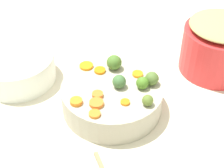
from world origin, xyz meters
The scene contains 18 objects.
tabletop centered at (0.00, 0.00, 0.01)m, with size 2.40×2.40×0.02m, color beige.
serving_bowl_carrots centered at (0.02, -0.06, 0.06)m, with size 0.28×0.28×0.08m, color #B5AE9B.
metal_pot centered at (-0.35, -0.12, 0.09)m, with size 0.22×0.22×0.14m, color red.
stuffing_mound centered at (-0.35, -0.12, 0.18)m, with size 0.20×0.20×0.03m, color tan.
carrot_slice_0 centered at (0.03, -0.13, 0.10)m, with size 0.03×0.03×0.01m, color orange.
carrot_slice_1 centered at (0.07, -0.03, 0.10)m, with size 0.03×0.03×0.01m, color orange.
carrot_slice_2 centered at (0.08, -0.01, 0.10)m, with size 0.04×0.04×0.01m, color orange.
carrot_slice_3 centered at (0.06, -0.17, 0.10)m, with size 0.04×0.04×0.01m, color orange.
carrot_slice_4 centered at (0.01, 0.01, 0.10)m, with size 0.02×0.02×0.01m, color orange.
carrot_slice_5 centered at (-0.07, -0.08, 0.10)m, with size 0.03×0.03×0.01m, color orange.
carrot_slice_6 centered at (0.09, 0.03, 0.10)m, with size 0.03×0.03×0.01m, color orange.
carrot_slice_7 centered at (0.13, -0.03, 0.10)m, with size 0.03×0.03×0.01m, color orange.
brussels_sprout_0 centered at (-0.06, -0.03, 0.11)m, with size 0.03×0.03×0.03m, color #4D8126.
brussels_sprout_1 centered at (-0.01, -0.13, 0.12)m, with size 0.04×0.04×0.04m, color #4B742B.
brussels_sprout_2 centered at (-0.09, -0.03, 0.12)m, with size 0.04×0.04×0.04m, color #547233.
brussels_sprout_3 centered at (0.00, -0.05, 0.12)m, with size 0.04×0.04×0.04m, color #436E3B.
brussels_sprout_4 centered at (-0.04, 0.04, 0.11)m, with size 0.03×0.03×0.03m, color #5C742E.
casserole_dish centered at (0.25, -0.28, 0.06)m, with size 0.23×0.23×0.08m, color white.
Camera 1 is at (0.25, 0.60, 0.70)m, focal length 54.71 mm.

